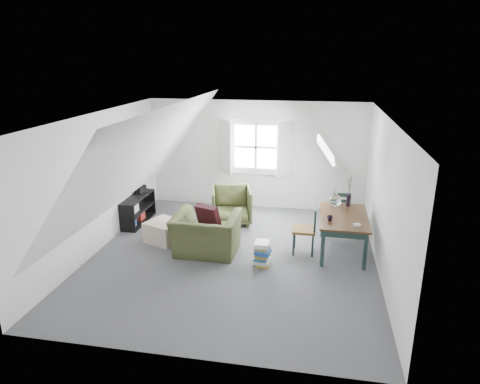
% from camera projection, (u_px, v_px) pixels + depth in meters
% --- Properties ---
extents(floor, '(5.50, 5.50, 0.00)m').
position_uv_depth(floor, '(233.00, 257.00, 7.69)').
color(floor, '#4F4F54').
rests_on(floor, ground).
extents(ceiling, '(5.50, 5.50, 0.00)m').
position_uv_depth(ceiling, '(232.00, 117.00, 6.93)').
color(ceiling, white).
rests_on(ceiling, wall_back).
extents(wall_back, '(5.00, 0.00, 5.00)m').
position_uv_depth(wall_back, '(256.00, 155.00, 9.88)').
color(wall_back, white).
rests_on(wall_back, ground).
extents(wall_front, '(5.00, 0.00, 5.00)m').
position_uv_depth(wall_front, '(183.00, 264.00, 4.73)').
color(wall_front, white).
rests_on(wall_front, ground).
extents(wall_left, '(0.00, 5.50, 5.50)m').
position_uv_depth(wall_left, '(97.00, 183.00, 7.74)').
color(wall_left, white).
rests_on(wall_left, ground).
extents(wall_right, '(0.00, 5.50, 5.50)m').
position_uv_depth(wall_right, '(385.00, 199.00, 6.88)').
color(wall_right, white).
rests_on(wall_right, ground).
extents(slope_left, '(3.19, 5.50, 4.48)m').
position_uv_depth(slope_left, '(145.00, 157.00, 7.42)').
color(slope_left, white).
rests_on(slope_left, wall_left).
extents(slope_right, '(3.19, 5.50, 4.48)m').
position_uv_depth(slope_right, '(327.00, 165.00, 6.88)').
color(slope_right, white).
rests_on(slope_right, wall_right).
extents(dormer_window, '(1.71, 0.35, 1.30)m').
position_uv_depth(dormer_window, '(256.00, 147.00, 9.75)').
color(dormer_window, white).
rests_on(dormer_window, wall_back).
extents(skylight, '(0.35, 0.75, 0.47)m').
position_uv_depth(skylight, '(326.00, 150.00, 8.11)').
color(skylight, white).
rests_on(skylight, slope_right).
extents(armchair_near, '(1.15, 1.01, 0.74)m').
position_uv_depth(armchair_near, '(207.00, 252.00, 7.85)').
color(armchair_near, '#3C4321').
rests_on(armchair_near, floor).
extents(armchair_far, '(1.01, 1.03, 0.78)m').
position_uv_depth(armchair_far, '(231.00, 222.00, 9.28)').
color(armchair_far, '#3C4321').
rests_on(armchair_far, floor).
extents(throw_pillow, '(0.50, 0.39, 0.46)m').
position_uv_depth(throw_pillow, '(208.00, 216.00, 7.79)').
color(throw_pillow, '#330E16').
rests_on(throw_pillow, armchair_near).
extents(ottoman, '(0.78, 0.78, 0.40)m').
position_uv_depth(ottoman, '(164.00, 231.00, 8.29)').
color(ottoman, '#BCA692').
rests_on(ottoman, floor).
extents(dining_table, '(0.85, 1.42, 0.71)m').
position_uv_depth(dining_table, '(343.00, 221.00, 7.69)').
color(dining_table, '#372212').
rests_on(dining_table, floor).
extents(demijohn, '(0.24, 0.24, 0.33)m').
position_uv_depth(demijohn, '(335.00, 200.00, 8.07)').
color(demijohn, silver).
rests_on(demijohn, dining_table).
extents(vase_twigs, '(0.07, 0.08, 0.58)m').
position_uv_depth(vase_twigs, '(348.00, 200.00, 8.12)').
color(vase_twigs, black).
rests_on(vase_twigs, dining_table).
extents(cup, '(0.11, 0.11, 0.09)m').
position_uv_depth(cup, '(330.00, 221.00, 7.43)').
color(cup, black).
rests_on(cup, dining_table).
extents(paper_box, '(0.13, 0.10, 0.04)m').
position_uv_depth(paper_box, '(357.00, 225.00, 7.20)').
color(paper_box, white).
rests_on(paper_box, dining_table).
extents(dining_chair_far, '(0.41, 0.41, 0.86)m').
position_uv_depth(dining_chair_far, '(340.00, 210.00, 8.70)').
color(dining_chair_far, brown).
rests_on(dining_chair_far, floor).
extents(dining_chair_near, '(0.42, 0.42, 0.89)m').
position_uv_depth(dining_chair_near, '(306.00, 229.00, 7.72)').
color(dining_chair_near, brown).
rests_on(dining_chair_near, floor).
extents(media_shelf, '(0.38, 1.15, 0.59)m').
position_uv_depth(media_shelf, '(136.00, 211.00, 9.17)').
color(media_shelf, black).
rests_on(media_shelf, floor).
extents(electronics_box, '(0.22, 0.26, 0.18)m').
position_uv_depth(electronics_box, '(140.00, 189.00, 9.31)').
color(electronics_box, black).
rests_on(electronics_box, media_shelf).
extents(magazine_stack, '(0.31, 0.37, 0.42)m').
position_uv_depth(magazine_stack, '(262.00, 254.00, 7.33)').
color(magazine_stack, '#B29933').
rests_on(magazine_stack, floor).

